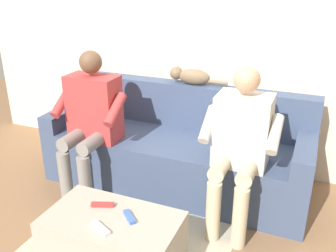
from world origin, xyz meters
TOP-DOWN VIEW (x-y plane):
  - ground_plane at (0.00, 0.60)m, footprint 8.00×8.00m
  - back_wall at (0.00, -0.64)m, footprint 4.66×0.06m
  - couch at (0.00, -0.12)m, footprint 2.17×0.74m
  - coffee_table at (0.00, 0.95)m, footprint 0.81×0.47m
  - person_left_seated at (-0.59, 0.21)m, footprint 0.52×0.52m
  - person_right_seated at (0.59, 0.24)m, footprint 0.56×0.49m
  - cat_on_backrest at (-0.02, -0.37)m, footprint 0.50×0.13m
  - remote_white at (-0.00, 1.07)m, footprint 0.15×0.10m
  - remote_red at (0.11, 0.87)m, footprint 0.14×0.08m
  - remote_blue at (-0.10, 0.91)m, footprint 0.12×0.12m
  - floor_rug at (0.00, 0.82)m, footprint 1.32×1.64m

SIDE VIEW (x-z plane):
  - ground_plane at x=0.00m, z-range 0.00..0.00m
  - floor_rug at x=0.00m, z-range 0.00..0.01m
  - coffee_table at x=0.00m, z-range 0.00..0.35m
  - couch at x=0.00m, z-range -0.12..0.70m
  - remote_blue at x=-0.10m, z-range 0.35..0.36m
  - remote_white at x=0.00m, z-range 0.35..0.37m
  - remote_red at x=0.11m, z-range 0.35..0.37m
  - person_left_seated at x=-0.59m, z-range 0.08..1.22m
  - person_right_seated at x=0.59m, z-range 0.07..1.23m
  - cat_on_backrest at x=-0.02m, z-range 0.82..0.96m
  - back_wall at x=0.00m, z-range 0.00..2.65m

